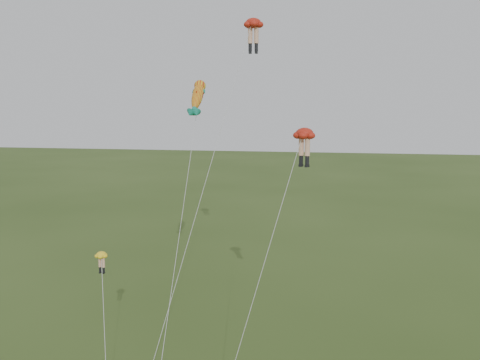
# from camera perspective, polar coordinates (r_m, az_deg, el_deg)

# --- Properties ---
(legs_kite_red_high) EXTENTS (5.68, 12.27, 23.19)m
(legs_kite_red_high) POSITION_cam_1_polar(r_m,az_deg,el_deg) (40.64, 1.28, 15.67)
(legs_kite_red_high) COLOR #B42112
(legs_kite_red_high) RESTS_ON ground
(legs_kite_red_mid) EXTENTS (5.12, 7.15, 15.59)m
(legs_kite_red_mid) POSITION_cam_1_polar(r_m,az_deg,el_deg) (32.18, 6.75, 4.17)
(legs_kite_red_mid) COLOR #B42112
(legs_kite_red_mid) RESTS_ON ground
(legs_kite_yellow) EXTENTS (2.72, 5.23, 7.87)m
(legs_kite_yellow) POSITION_cam_1_polar(r_m,az_deg,el_deg) (34.61, -14.53, -8.84)
(legs_kite_yellow) COLOR yellow
(legs_kite_yellow) RESTS_ON ground
(fish_kite) EXTENTS (0.92, 11.18, 18.94)m
(fish_kite) POSITION_cam_1_polar(r_m,az_deg,el_deg) (39.09, -4.54, 8.89)
(fish_kite) COLOR yellow
(fish_kite) RESTS_ON ground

